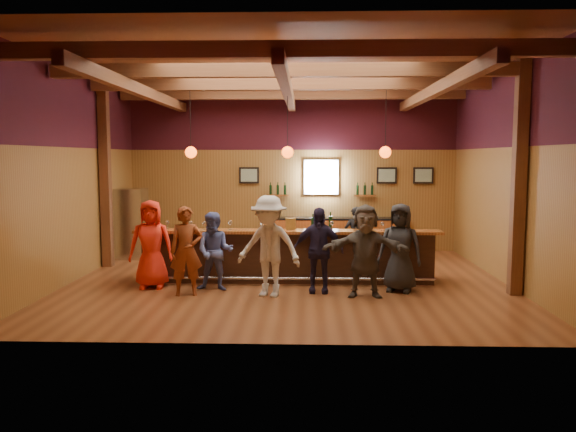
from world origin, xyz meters
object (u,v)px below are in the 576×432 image
(back_bar_cabinet, at_px, (336,235))
(bottle_a, at_px, (313,223))
(customer_orange, at_px, (151,244))
(ice_bucket, at_px, (291,224))
(customer_denim, at_px, (215,251))
(customer_navy, at_px, (318,250))
(stainless_fridge, at_px, (132,223))
(customer_white, at_px, (269,246))
(customer_redvest, at_px, (186,251))
(bar_counter, at_px, (289,256))
(customer_dark, at_px, (400,248))
(bartender, at_px, (356,238))
(customer_brown, at_px, (365,251))

(back_bar_cabinet, bearing_deg, bottle_a, -100.19)
(customer_orange, height_order, ice_bucket, customer_orange)
(customer_denim, distance_m, ice_bucket, 1.72)
(customer_orange, relative_size, bottle_a, 5.35)
(customer_navy, height_order, ice_bucket, customer_navy)
(stainless_fridge, bearing_deg, customer_white, -45.66)
(back_bar_cabinet, distance_m, bottle_a, 3.89)
(stainless_fridge, xyz_separation_m, customer_redvest, (2.23, -3.84, -0.06))
(back_bar_cabinet, relative_size, customer_denim, 2.60)
(bar_counter, height_order, stainless_fridge, stainless_fridge)
(customer_denim, bearing_deg, customer_white, -19.87)
(customer_white, bearing_deg, customer_dark, 27.98)
(stainless_fridge, xyz_separation_m, customer_navy, (4.72, -3.53, -0.08))
(customer_navy, bearing_deg, stainless_fridge, 146.86)
(stainless_fridge, distance_m, customer_white, 5.43)
(bottle_a, bearing_deg, ice_bucket, -176.78)
(bartender, height_order, bottle_a, bartender)
(bar_counter, relative_size, customer_denim, 4.09)
(customer_orange, xyz_separation_m, customer_redvest, (0.83, -0.58, -0.04))
(customer_orange, height_order, customer_white, customer_white)
(back_bar_cabinet, xyz_separation_m, customer_brown, (0.29, -4.97, 0.39))
(ice_bucket, bearing_deg, customer_white, -106.75)
(back_bar_cabinet, distance_m, stainless_fridge, 5.43)
(ice_bucket, relative_size, bottle_a, 0.71)
(customer_brown, distance_m, ice_bucket, 1.89)
(customer_white, bearing_deg, bar_counter, 94.62)
(bartender, bearing_deg, customer_orange, 28.64)
(customer_white, distance_m, customer_navy, 1.00)
(stainless_fridge, height_order, customer_denim, stainless_fridge)
(customer_brown, relative_size, bottle_a, 5.28)
(bar_counter, xyz_separation_m, ice_bucket, (0.05, -0.21, 0.70))
(customer_dark, height_order, ice_bucket, customer_dark)
(customer_redvest, relative_size, bottle_a, 5.14)
(bottle_a, bearing_deg, bar_counter, 160.46)
(customer_white, relative_size, customer_dark, 1.10)
(customer_denim, height_order, ice_bucket, customer_denim)
(bar_counter, height_order, customer_brown, customer_brown)
(bar_counter, relative_size, ice_bucket, 27.04)
(back_bar_cabinet, bearing_deg, customer_orange, -131.68)
(bar_counter, height_order, customer_redvest, customer_redvest)
(customer_dark, bearing_deg, customer_navy, -156.20)
(customer_redvest, bearing_deg, bar_counter, 24.55)
(bottle_a, bearing_deg, customer_redvest, -153.27)
(customer_brown, height_order, ice_bucket, customer_brown)
(customer_navy, height_order, bottle_a, customer_navy)
(back_bar_cabinet, bearing_deg, customer_navy, -97.09)
(customer_denim, bearing_deg, customer_dark, 2.91)
(customer_orange, height_order, customer_dark, customer_orange)
(back_bar_cabinet, bearing_deg, customer_redvest, -121.75)
(customer_navy, distance_m, ice_bucket, 1.11)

